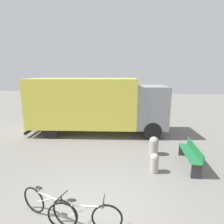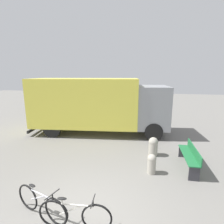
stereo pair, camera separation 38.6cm
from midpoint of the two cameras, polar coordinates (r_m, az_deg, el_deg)
ground_plane at (r=5.08m, az=-7.87°, el=-31.13°), size 60.00×60.00×0.00m
delivery_truck at (r=10.38m, az=-3.64°, el=2.86°), size 8.15×3.35×3.24m
park_bench at (r=7.43m, az=25.58°, el=-12.66°), size 0.45×1.85×0.85m
bicycle_near at (r=5.08m, az=-19.95°, el=-26.20°), size 1.65×0.61×0.80m
bicycle_middle at (r=4.61m, az=-9.40°, el=-30.25°), size 1.71×0.44×0.80m
bollard_near_bench at (r=6.66m, az=14.53°, el=-15.85°), size 0.31×0.31×0.72m
bollard_far_bench at (r=7.97m, az=14.68°, el=-10.64°), size 0.41×0.41×0.82m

